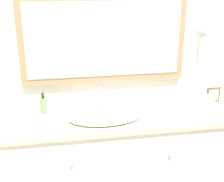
{
  "coord_description": "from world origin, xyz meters",
  "views": [
    {
      "loc": [
        -0.39,
        -1.77,
        1.81
      ],
      "look_at": [
        -0.03,
        0.29,
        1.04
      ],
      "focal_mm": 50.0,
      "sensor_mm": 36.0,
      "label": 1
    }
  ],
  "objects": [
    {
      "name": "hand_towel_far_corner",
      "position": [
        0.45,
        0.22,
        0.87
      ],
      "size": [
        0.16,
        0.11,
        0.05
      ],
      "color": "white",
      "rests_on": "vanity_counter"
    },
    {
      "name": "wall_back",
      "position": [
        -0.0,
        0.59,
        1.28
      ],
      "size": [
        8.0,
        0.18,
        2.55
      ],
      "color": "silver",
      "rests_on": "ground_plane"
    },
    {
      "name": "soap_bottle",
      "position": [
        -0.52,
        0.44,
        0.91
      ],
      "size": [
        0.05,
        0.05,
        0.17
      ],
      "color": "#709966",
      "rests_on": "vanity_counter"
    },
    {
      "name": "vanity_counter",
      "position": [
        0.0,
        0.29,
        0.42
      ],
      "size": [
        1.98,
        0.53,
        0.84
      ],
      "color": "beige",
      "rests_on": "ground_plane"
    },
    {
      "name": "hand_towel_near_sink",
      "position": [
        -0.58,
        0.16,
        0.86
      ],
      "size": [
        0.14,
        0.13,
        0.03
      ],
      "color": "silver",
      "rests_on": "vanity_counter"
    },
    {
      "name": "picture_frame",
      "position": [
        0.84,
        0.43,
        0.91
      ],
      "size": [
        0.11,
        0.01,
        0.13
      ],
      "color": "brown",
      "rests_on": "vanity_counter"
    },
    {
      "name": "sink_basin",
      "position": [
        -0.09,
        0.27,
        0.86
      ],
      "size": [
        0.53,
        0.37,
        0.19
      ],
      "color": "white",
      "rests_on": "vanity_counter"
    },
    {
      "name": "appliance_box",
      "position": [
        0.65,
        0.29,
        0.9
      ],
      "size": [
        0.2,
        0.11,
        0.1
      ],
      "color": "white",
      "rests_on": "vanity_counter"
    }
  ]
}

